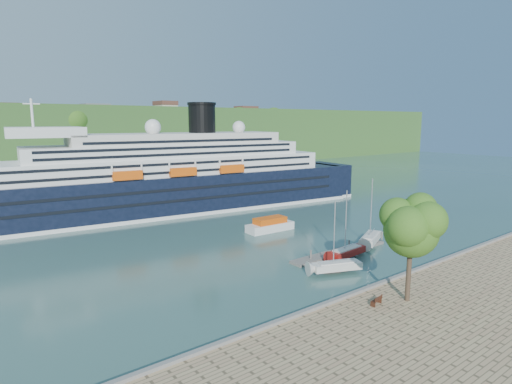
{
  "coord_description": "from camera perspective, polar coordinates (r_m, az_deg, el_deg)",
  "views": [
    {
      "loc": [
        -42.84,
        -26.96,
        18.72
      ],
      "look_at": [
        1.44,
        30.0,
        6.66
      ],
      "focal_mm": 30.0,
      "sensor_mm": 36.0,
      "label": 1
    }
  ],
  "objects": [
    {
      "name": "ground",
      "position": [
        53.97,
        19.06,
        -11.35
      ],
      "size": [
        400.0,
        400.0,
        0.0
      ],
      "primitive_type": "plane",
      "color": "#2E524C",
      "rests_on": "ground"
    },
    {
      "name": "far_hillside",
      "position": [
        177.34,
        -24.02,
        6.5
      ],
      "size": [
        400.0,
        50.0,
        24.0
      ],
      "primitive_type": "cube",
      "color": "#305622",
      "rests_on": "ground"
    },
    {
      "name": "quay_coping",
      "position": [
        53.48,
        19.31,
        -10.25
      ],
      "size": [
        220.0,
        0.5,
        0.3
      ],
      "primitive_type": "cube",
      "color": "slate",
      "rests_on": "promenade"
    },
    {
      "name": "cruise_ship",
      "position": [
        88.45,
        -13.43,
        4.41
      ],
      "size": [
        101.53,
        27.06,
        22.57
      ],
      "primitive_type": null,
      "rotation": [
        0.0,
        0.0,
        -0.13
      ],
      "color": "black",
      "rests_on": "ground"
    },
    {
      "name": "park_bench",
      "position": [
        44.45,
        15.73,
        -13.68
      ],
      "size": [
        1.64,
        0.89,
        1.0
      ],
      "primitive_type": null,
      "rotation": [
        0.0,
        0.0,
        0.17
      ],
      "color": "#4F2616",
      "rests_on": "promenade"
    },
    {
      "name": "promenade_tree",
      "position": [
        44.68,
        19.9,
        -6.5
      ],
      "size": [
        7.06,
        7.06,
        11.7
      ],
      "primitive_type": null,
      "color": "#305C18",
      "rests_on": "promenade"
    },
    {
      "name": "floating_pontoon",
      "position": [
        62.9,
        11.13,
        -7.82
      ],
      "size": [
        17.63,
        2.17,
        0.39
      ],
      "primitive_type": null,
      "rotation": [
        0.0,
        0.0,
        -0.0
      ],
      "color": "gray",
      "rests_on": "ground"
    },
    {
      "name": "sailboat_white_near",
      "position": [
        53.66,
        10.83,
        -6.11
      ],
      "size": [
        7.1,
        4.35,
        8.89
      ],
      "primitive_type": null,
      "rotation": [
        0.0,
        0.0,
        -0.38
      ],
      "color": "silver",
      "rests_on": "ground"
    },
    {
      "name": "sailboat_red",
      "position": [
        59.49,
        12.15,
        -4.49
      ],
      "size": [
        7.21,
        2.56,
        9.13
      ],
      "primitive_type": null,
      "rotation": [
        0.0,
        0.0,
        0.09
      ],
      "color": "maroon",
      "rests_on": "ground"
    },
    {
      "name": "sailboat_white_far",
      "position": [
        66.92,
        15.17,
        -2.77
      ],
      "size": [
        7.74,
        5.17,
        9.79
      ],
      "primitive_type": null,
      "rotation": [
        0.0,
        0.0,
        0.45
      ],
      "color": "silver",
      "rests_on": "ground"
    },
    {
      "name": "tender_launch",
      "position": [
        73.59,
        1.87,
        -4.3
      ],
      "size": [
        8.71,
        3.33,
        2.37
      ],
      "primitive_type": null,
      "rotation": [
        0.0,
        0.0,
        -0.05
      ],
      "color": "#DE510D",
      "rests_on": "ground"
    }
  ]
}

